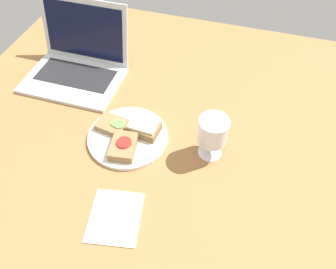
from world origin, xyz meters
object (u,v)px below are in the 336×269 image
object	(u,v)px
wine_glass	(213,132)
sandwich_with_cucumber	(115,126)
sandwich_with_cheese	(143,127)
laptop	(78,60)
napkin	(115,217)
plate	(128,137)
sandwich_with_tomato	(123,146)

from	to	relation	value
wine_glass	sandwich_with_cucumber	bearing A→B (deg)	179.94
sandwich_with_cheese	laptop	size ratio (longest dim) A/B	0.32
wine_glass	napkin	xyz separation A→B (cm)	(-18.21, -26.40, -8.96)
plate	sandwich_with_tomato	xyz separation A→B (cm)	(0.81, -4.92, 1.94)
sandwich_with_cheese	napkin	bearing A→B (deg)	-85.20
sandwich_with_cucumber	sandwich_with_cheese	world-z (taller)	sandwich_with_cheese
wine_glass	napkin	size ratio (longest dim) A/B	0.94
wine_glass	laptop	bearing A→B (deg)	157.00
sandwich_with_cucumber	laptop	xyz separation A→B (cm)	(-22.85, 22.00, 2.90)
sandwich_with_cucumber	laptop	size ratio (longest dim) A/B	0.36
wine_glass	napkin	distance (cm)	33.30
plate	sandwich_with_cheese	bearing A→B (deg)	39.15
sandwich_with_cucumber	sandwich_with_tomato	distance (cm)	8.64
sandwich_with_cucumber	wine_glass	bearing A→B (deg)	-0.06
sandwich_with_cucumber	napkin	size ratio (longest dim) A/B	0.80
sandwich_with_tomato	plate	bearing A→B (deg)	99.31
wine_glass	laptop	world-z (taller)	laptop
sandwich_with_cucumber	laptop	bearing A→B (deg)	136.09
sandwich_with_tomato	wine_glass	bearing A→B (deg)	15.79
laptop	napkin	bearing A→B (deg)	-55.18
sandwich_with_tomato	wine_glass	distance (cm)	25.43
sandwich_with_cucumber	plate	bearing A→B (deg)	-21.11
wine_glass	sandwich_with_tomato	bearing A→B (deg)	-164.21
plate	sandwich_with_cucumber	xyz separation A→B (cm)	(-4.62, 1.79, 1.61)
wine_glass	napkin	bearing A→B (deg)	-124.60
laptop	napkin	size ratio (longest dim) A/B	2.24
sandwich_with_cheese	laptop	bearing A→B (deg)	146.66
plate	napkin	world-z (taller)	plate
sandwich_with_cheese	laptop	xyz separation A→B (cm)	(-31.35, 20.62, 2.31)
sandwich_with_tomato	wine_glass	world-z (taller)	wine_glass
wine_glass	napkin	world-z (taller)	wine_glass
wine_glass	sandwich_with_cheese	bearing A→B (deg)	176.09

